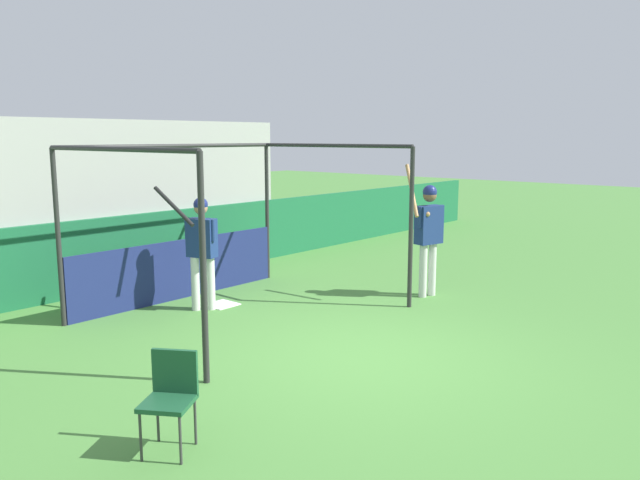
# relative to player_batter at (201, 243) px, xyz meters

# --- Properties ---
(ground_plane) EXTENTS (60.00, 60.00, 0.00)m
(ground_plane) POSITION_rel_player_batter_xyz_m (-0.08, -3.09, -1.04)
(ground_plane) COLOR #477F38
(outfield_wall) EXTENTS (24.00, 0.12, 1.27)m
(outfield_wall) POSITION_rel_player_batter_xyz_m (-0.08, 2.19, -0.41)
(outfield_wall) COLOR #196038
(outfield_wall) RESTS_ON ground
(bleacher_section) EXTENTS (7.60, 3.20, 2.95)m
(bleacher_section) POSITION_rel_player_batter_xyz_m (-0.08, 3.85, 0.43)
(bleacher_section) COLOR #9E9E99
(bleacher_section) RESTS_ON ground
(batting_cage) EXTENTS (4.07, 3.21, 2.51)m
(batting_cage) POSITION_rel_player_batter_xyz_m (0.21, 0.26, 0.02)
(batting_cage) COLOR #282828
(batting_cage) RESTS_ON ground
(home_plate) EXTENTS (0.44, 0.44, 0.02)m
(home_plate) POSITION_rel_player_batter_xyz_m (0.36, -0.01, -1.03)
(home_plate) COLOR white
(home_plate) RESTS_ON ground
(player_batter) EXTENTS (0.64, 0.81, 1.90)m
(player_batter) POSITION_rel_player_batter_xyz_m (0.00, 0.00, 0.00)
(player_batter) COLOR silver
(player_batter) RESTS_ON ground
(player_waiting) EXTENTS (0.85, 0.52, 2.19)m
(player_waiting) POSITION_rel_player_batter_xyz_m (2.97, -2.16, 0.09)
(player_waiting) COLOR silver
(player_waiting) RESTS_ON ground
(folding_chair) EXTENTS (0.55, 0.55, 0.84)m
(folding_chair) POSITION_rel_player_batter_xyz_m (-2.90, -3.22, -0.53)
(folding_chair) COLOR #194C2D
(folding_chair) RESTS_ON ground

